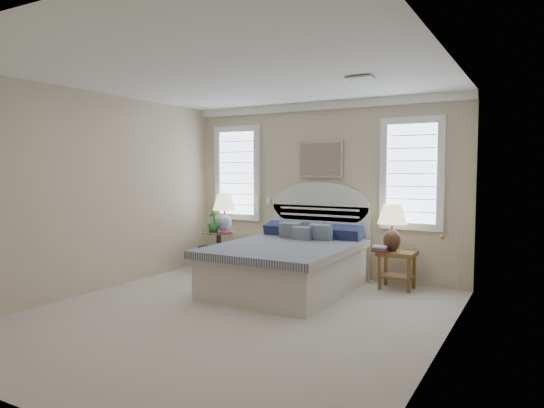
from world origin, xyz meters
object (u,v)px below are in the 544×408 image
at_px(lamp_left, 225,209).
at_px(side_table_left, 219,246).
at_px(lamp_right, 392,222).
at_px(nightstand_right, 397,262).
at_px(floor_pot, 211,259).
at_px(bed, 291,261).

bearing_deg(lamp_left, side_table_left, -150.86).
bearing_deg(lamp_right, lamp_left, -178.99).
relative_size(nightstand_right, floor_pot, 1.24).
relative_size(side_table_left, floor_pot, 1.48).
relative_size(side_table_left, lamp_right, 0.96).
distance_m(nightstand_right, lamp_right, 0.55).
height_order(bed, lamp_left, bed).
relative_size(bed, floor_pot, 5.33).
bearing_deg(bed, floor_pot, 165.20).
relative_size(nightstand_right, lamp_left, 0.85).
bearing_deg(side_table_left, lamp_left, 29.14).
xyz_separation_m(bed, nightstand_right, (1.30, 0.69, 0.00)).
bearing_deg(bed, nightstand_right, 28.03).
height_order(bed, nightstand_right, bed).
xyz_separation_m(nightstand_right, lamp_right, (-0.08, -0.00, 0.54)).
distance_m(bed, floor_pot, 1.78).
xyz_separation_m(floor_pot, lamp_right, (2.94, 0.24, 0.74)).
relative_size(nightstand_right, lamp_right, 0.81).
bearing_deg(side_table_left, floor_pot, -114.86).
bearing_deg(side_table_left, nightstand_right, 1.94).
xyz_separation_m(floor_pot, lamp_left, (0.15, 0.19, 0.82)).
bearing_deg(bed, side_table_left, 160.26).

